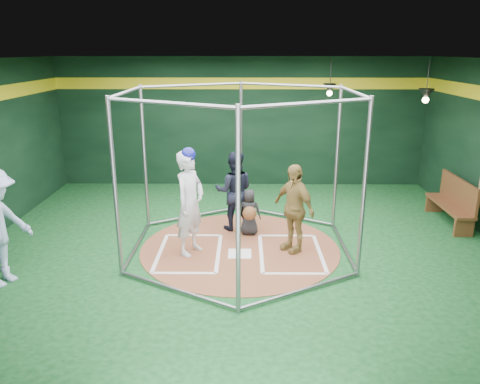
{
  "coord_description": "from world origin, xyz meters",
  "views": [
    {
      "loc": [
        0.09,
        -8.3,
        3.66
      ],
      "look_at": [
        0.0,
        0.1,
        1.1
      ],
      "focal_mm": 35.0,
      "sensor_mm": 36.0,
      "label": 1
    }
  ],
  "objects_px": {
    "batter_figure": "(190,202)",
    "dugout_bench": "(453,201)",
    "visitor_leopard": "(294,208)",
    "umpire": "(234,191)"
  },
  "relations": [
    {
      "from": "batter_figure",
      "to": "dugout_bench",
      "type": "height_order",
      "value": "batter_figure"
    },
    {
      "from": "visitor_leopard",
      "to": "batter_figure",
      "type": "bearing_deg",
      "value": -124.36
    },
    {
      "from": "visitor_leopard",
      "to": "umpire",
      "type": "distance_m",
      "value": 1.57
    },
    {
      "from": "batter_figure",
      "to": "visitor_leopard",
      "type": "xyz_separation_m",
      "value": [
        1.91,
        0.13,
        -0.16
      ]
    },
    {
      "from": "batter_figure",
      "to": "dugout_bench",
      "type": "relative_size",
      "value": 1.15
    },
    {
      "from": "umpire",
      "to": "dugout_bench",
      "type": "distance_m",
      "value": 4.79
    },
    {
      "from": "visitor_leopard",
      "to": "dugout_bench",
      "type": "relative_size",
      "value": 0.96
    },
    {
      "from": "batter_figure",
      "to": "umpire",
      "type": "height_order",
      "value": "batter_figure"
    },
    {
      "from": "umpire",
      "to": "batter_figure",
      "type": "bearing_deg",
      "value": 57.43
    },
    {
      "from": "batter_figure",
      "to": "dugout_bench",
      "type": "xyz_separation_m",
      "value": [
        5.54,
        1.62,
        -0.48
      ]
    }
  ]
}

